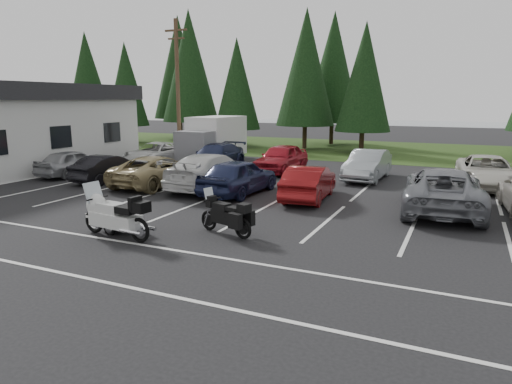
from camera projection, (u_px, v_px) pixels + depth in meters
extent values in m
plane|color=black|center=(227.00, 219.00, 15.62)|extent=(120.00, 120.00, 0.00)
cube|color=#203410|center=(367.00, 150.00, 36.98)|extent=(80.00, 16.00, 0.01)
cube|color=slate|center=(441.00, 129.00, 62.93)|extent=(70.00, 50.00, 0.02)
cylinder|color=#473321|center=(178.00, 92.00, 29.50)|extent=(0.26, 0.26, 9.00)
cube|color=#473321|center=(176.00, 30.00, 28.74)|extent=(1.60, 0.12, 0.12)
cube|color=#473321|center=(176.00, 38.00, 28.84)|extent=(1.20, 0.10, 0.10)
cube|color=silver|center=(252.00, 207.00, 17.40)|extent=(32.00, 16.00, 0.01)
cylinder|color=#332316|center=(91.00, 127.00, 46.87)|extent=(0.36, 0.36, 2.50)
cone|color=black|center=(87.00, 77.00, 45.88)|extent=(4.58, 4.58, 8.84)
cylinder|color=#332316|center=(129.00, 131.00, 43.29)|extent=(0.36, 0.36, 2.16)
cone|color=black|center=(126.00, 84.00, 42.43)|extent=(3.96, 3.96, 7.65)
cylinder|color=#332316|center=(191.00, 128.00, 42.19)|extent=(0.36, 0.36, 2.78)
cone|color=black|center=(190.00, 66.00, 41.08)|extent=(5.10, 5.10, 9.86)
cylinder|color=#332316|center=(237.00, 135.00, 38.76)|extent=(0.36, 0.36, 2.11)
cone|color=black|center=(237.00, 84.00, 37.92)|extent=(3.87, 3.87, 7.48)
cylinder|color=#332316|center=(305.00, 133.00, 37.79)|extent=(0.36, 0.36, 2.62)
cone|color=black|center=(306.00, 67.00, 36.74)|extent=(4.80, 4.80, 9.27)
cylinder|color=#332316|center=(362.00, 138.00, 34.62)|extent=(0.36, 0.36, 2.26)
cone|color=black|center=(365.00, 77.00, 33.72)|extent=(4.14, 4.14, 7.99)
cylinder|color=#332316|center=(181.00, 124.00, 47.56)|extent=(0.36, 0.36, 2.88)
cone|color=black|center=(179.00, 67.00, 46.41)|extent=(5.28, 5.28, 10.20)
cylinder|color=#332316|center=(331.00, 129.00, 41.46)|extent=(0.36, 0.36, 2.71)
cone|color=black|center=(333.00, 68.00, 40.38)|extent=(4.97, 4.97, 9.61)
imported|color=#98999D|center=(73.00, 163.00, 24.39)|extent=(1.67, 4.14, 1.41)
imported|color=black|center=(109.00, 168.00, 22.70)|extent=(1.67, 4.11, 1.33)
imported|color=#908053|center=(158.00, 171.00, 21.59)|extent=(2.48, 5.18, 1.42)
imported|color=silver|center=(212.00, 171.00, 20.83)|extent=(2.38, 5.61, 1.62)
imported|color=#1A2041|center=(239.00, 176.00, 19.59)|extent=(2.08, 4.66, 1.55)
imported|color=maroon|center=(309.00, 183.00, 18.58)|extent=(1.87, 4.36, 1.40)
imported|color=slate|center=(443.00, 190.00, 16.56)|extent=(3.07, 5.95, 1.61)
imported|color=silver|center=(156.00, 154.00, 28.20)|extent=(2.34, 5.06, 1.41)
imported|color=#181E3C|center=(216.00, 156.00, 26.74)|extent=(2.30, 5.15, 1.47)
imported|color=maroon|center=(281.00, 158.00, 25.53)|extent=(2.03, 4.66, 1.57)
imported|color=gray|center=(368.00, 165.00, 23.17)|extent=(1.74, 4.61, 1.50)
imported|color=beige|center=(487.00, 172.00, 21.14)|extent=(2.87, 5.44, 1.46)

